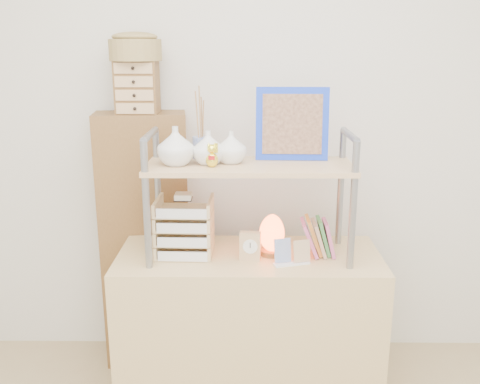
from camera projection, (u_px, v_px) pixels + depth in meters
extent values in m
cube|color=silver|center=(249.00, 119.00, 2.77)|extent=(3.40, 0.02, 2.60)
cube|color=tan|center=(249.00, 328.00, 2.54)|extent=(1.20, 0.50, 0.75)
cube|color=brown|center=(146.00, 241.00, 2.82)|extent=(0.48, 0.30, 1.35)
cylinder|color=gray|center=(146.00, 206.00, 2.22)|extent=(0.03, 0.03, 0.55)
cylinder|color=gray|center=(158.00, 188.00, 2.51)|extent=(0.03, 0.03, 0.55)
cylinder|color=gray|center=(150.00, 135.00, 2.29)|extent=(0.03, 0.30, 0.03)
cylinder|color=gray|center=(353.00, 207.00, 2.22)|extent=(0.03, 0.03, 0.55)
cylinder|color=gray|center=(341.00, 188.00, 2.51)|extent=(0.03, 0.03, 0.55)
cylinder|color=gray|center=(350.00, 135.00, 2.29)|extent=(0.03, 0.30, 0.03)
cube|color=tan|center=(249.00, 167.00, 2.33)|extent=(0.90, 0.34, 0.02)
imported|color=silver|center=(176.00, 146.00, 2.29)|extent=(0.16, 0.16, 0.17)
imported|color=silver|center=(208.00, 147.00, 2.31)|extent=(0.14, 0.14, 0.15)
imported|color=silver|center=(231.00, 147.00, 2.33)|extent=(0.14, 0.14, 0.14)
cylinder|color=#2541A3|center=(200.00, 148.00, 2.43)|extent=(0.07, 0.07, 0.10)
cube|color=blue|center=(292.00, 124.00, 2.38)|extent=(0.32, 0.06, 0.32)
cube|color=#512F25|center=(292.00, 124.00, 2.37)|extent=(0.27, 0.04, 0.26)
cube|color=#CF5A92|center=(329.00, 237.00, 2.41)|extent=(0.06, 0.12, 0.17)
cube|color=#4E9C50|center=(323.00, 236.00, 2.43)|extent=(0.06, 0.12, 0.17)
cube|color=tan|center=(319.00, 237.00, 2.41)|extent=(0.07, 0.13, 0.17)
cube|color=orange|center=(314.00, 236.00, 2.43)|extent=(0.07, 0.14, 0.17)
cube|color=#CF5A92|center=(309.00, 237.00, 2.41)|extent=(0.08, 0.14, 0.16)
cube|color=tan|center=(185.00, 252.00, 2.45)|extent=(0.24, 0.23, 0.01)
cube|color=white|center=(183.00, 256.00, 2.34)|extent=(0.22, 0.02, 0.04)
cube|color=tan|center=(185.00, 238.00, 2.43)|extent=(0.24, 0.23, 0.01)
cube|color=white|center=(182.00, 242.00, 2.32)|extent=(0.22, 0.02, 0.04)
cube|color=tan|center=(185.00, 225.00, 2.42)|extent=(0.24, 0.23, 0.01)
cube|color=white|center=(182.00, 228.00, 2.31)|extent=(0.22, 0.02, 0.04)
cube|color=tan|center=(184.00, 211.00, 2.40)|extent=(0.24, 0.23, 0.01)
cube|color=white|center=(181.00, 214.00, 2.29)|extent=(0.22, 0.02, 0.04)
cube|color=beige|center=(183.00, 196.00, 2.36)|extent=(0.07, 0.07, 0.03)
cylinder|color=brown|center=(271.00, 252.00, 2.44)|extent=(0.11, 0.11, 0.02)
ellipsoid|color=#FB4D1E|center=(272.00, 232.00, 2.41)|extent=(0.12, 0.12, 0.17)
cube|color=tan|center=(250.00, 246.00, 2.36)|extent=(0.10, 0.05, 0.13)
cylinder|color=white|center=(250.00, 247.00, 2.34)|extent=(0.06, 0.01, 0.06)
cube|color=white|center=(292.00, 263.00, 2.33)|extent=(0.17, 0.09, 0.01)
cube|color=navy|center=(283.00, 251.00, 2.32)|extent=(0.08, 0.04, 0.11)
cube|color=tan|center=(302.00, 251.00, 2.32)|extent=(0.08, 0.04, 0.10)
cube|color=brown|center=(137.00, 87.00, 2.59)|extent=(0.20, 0.15, 0.25)
cube|color=tan|center=(135.00, 109.00, 2.54)|extent=(0.18, 0.01, 0.05)
cube|color=tan|center=(134.00, 95.00, 2.52)|extent=(0.18, 0.01, 0.05)
cube|color=tan|center=(134.00, 82.00, 2.50)|extent=(0.18, 0.01, 0.05)
cube|color=tan|center=(133.00, 68.00, 2.49)|extent=(0.18, 0.01, 0.05)
cylinder|color=olive|center=(135.00, 50.00, 2.54)|extent=(0.25, 0.25, 0.10)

